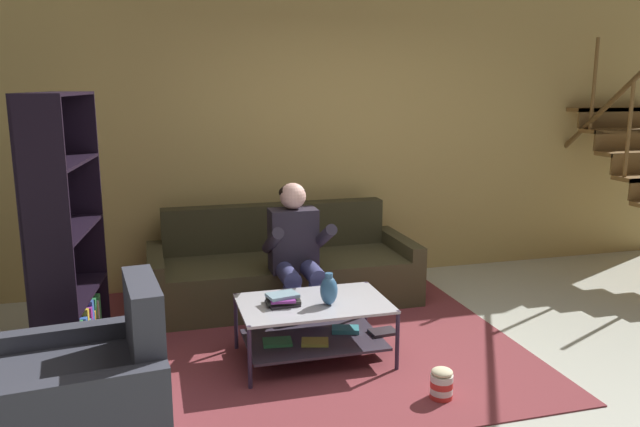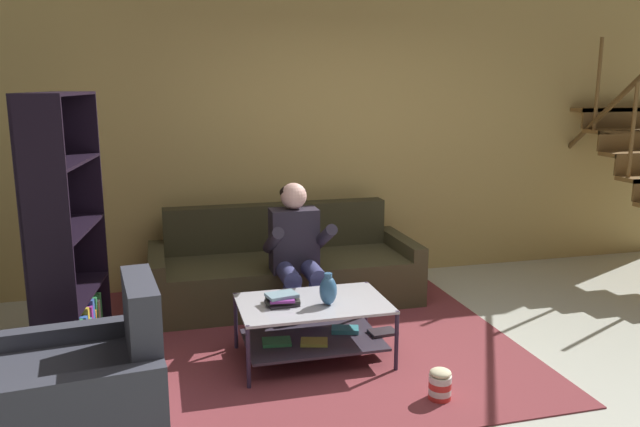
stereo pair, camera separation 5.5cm
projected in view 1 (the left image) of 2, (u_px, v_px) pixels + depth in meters
ground at (407, 389)px, 3.94m from camera, size 16.80×16.80×0.00m
back_partition at (309, 131)px, 5.96m from camera, size 8.40×0.12×2.90m
couch at (283, 271)px, 5.50m from camera, size 2.29×0.91×0.82m
person_seated_center at (296, 249)px, 4.92m from camera, size 0.50×0.58×1.12m
coffee_table at (315, 322)px, 4.31m from camera, size 1.11×0.65×0.42m
area_rug at (300, 332)px, 4.84m from camera, size 3.00×3.20×0.01m
vase at (329, 290)px, 4.21m from camera, size 0.12×0.12×0.22m
book_stack at (283, 299)px, 4.22m from camera, size 0.25×0.20×0.08m
bookshelf at (64, 268)px, 4.25m from camera, size 0.41×1.00×1.84m
armchair at (90, 389)px, 3.37m from camera, size 0.93×0.91×0.85m
popcorn_tub at (442, 384)px, 3.79m from camera, size 0.14×0.14×0.20m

